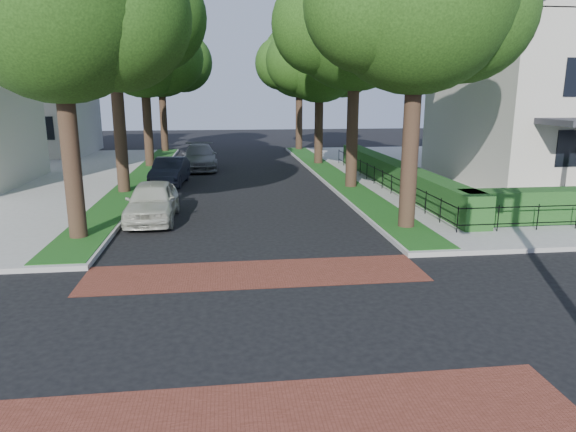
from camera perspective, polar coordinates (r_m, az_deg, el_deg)
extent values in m
plane|color=black|center=(10.81, -2.50, -12.18)|extent=(120.00, 120.00, 0.00)
cube|color=gray|center=(35.44, 27.91, 4.41)|extent=(30.00, 30.00, 0.15)
cube|color=maroon|center=(13.76, -3.59, -6.42)|extent=(9.00, 2.20, 0.01)
cube|color=maroon|center=(8.05, -0.50, -21.97)|extent=(9.00, 2.20, 0.01)
cube|color=#174714|center=(29.81, 4.90, 4.67)|extent=(1.60, 29.80, 0.02)
cube|color=#174714|center=(29.54, -16.12, 4.11)|extent=(1.60, 29.80, 0.02)
cylinder|color=black|center=(17.87, 13.59, 10.35)|extent=(0.56, 0.56, 7.35)
sphere|color=#18320D|center=(18.97, 19.03, 20.74)|extent=(4.65, 4.65, 4.65)
sphere|color=#18320D|center=(17.39, 9.36, 22.32)|extent=(4.34, 4.34, 4.34)
cylinder|color=black|center=(25.51, 7.23, 11.82)|extent=(0.56, 0.56, 7.70)
sphere|color=#18320D|center=(25.72, 7.51, 20.91)|extent=(6.60, 6.60, 6.60)
sphere|color=#18320D|center=(26.46, 11.36, 19.69)|extent=(4.95, 4.95, 4.95)
sphere|color=#18320D|center=(25.14, 3.72, 20.48)|extent=(4.62, 4.62, 4.62)
sphere|color=#18320D|center=(27.40, 6.84, 21.52)|extent=(4.29, 4.29, 4.29)
cylinder|color=black|center=(34.32, 3.46, 11.40)|extent=(0.56, 0.56, 6.65)
sphere|color=#18320D|center=(34.37, 3.54, 17.27)|extent=(5.80, 5.80, 5.80)
sphere|color=#18320D|center=(34.97, 6.12, 16.50)|extent=(4.35, 4.35, 4.35)
sphere|color=#18320D|center=(33.92, 1.09, 16.83)|extent=(4.06, 4.06, 4.06)
sphere|color=#18320D|center=(35.85, 3.28, 17.91)|extent=(3.77, 3.77, 3.77)
cylinder|color=black|center=(43.19, 1.24, 12.07)|extent=(0.56, 0.56, 7.00)
sphere|color=#18320D|center=(43.26, 1.27, 16.97)|extent=(6.00, 6.00, 6.00)
sphere|color=#18320D|center=(43.80, 3.43, 16.38)|extent=(4.50, 4.50, 4.50)
sphere|color=#18320D|center=(42.85, -0.76, 16.61)|extent=(4.20, 4.20, 4.20)
sphere|color=#18320D|center=(44.79, 1.11, 17.49)|extent=(3.90, 3.90, 3.90)
cylinder|color=black|center=(17.41, -23.23, 9.00)|extent=(0.56, 0.56, 7.00)
sphere|color=#18320D|center=(17.45, -18.46, 20.29)|extent=(4.50, 4.50, 4.50)
sphere|color=#18320D|center=(17.82, -29.39, 19.47)|extent=(4.20, 4.20, 4.20)
cylinder|color=black|center=(25.18, -18.37, 11.63)|extent=(0.56, 0.56, 8.05)
sphere|color=#18320D|center=(25.45, -19.13, 21.23)|extent=(6.40, 6.40, 6.40)
sphere|color=#18320D|center=(25.42, -14.76, 20.60)|extent=(4.80, 4.80, 4.80)
sphere|color=#18320D|center=(25.57, -22.90, 20.21)|extent=(4.48, 4.48, 4.48)
sphere|color=#18320D|center=(27.07, -18.26, 21.85)|extent=(4.16, 4.16, 4.16)
cylinder|color=black|center=(34.07, -15.41, 11.12)|extent=(0.56, 0.56, 6.86)
sphere|color=#18320D|center=(34.15, -15.81, 17.20)|extent=(5.60, 5.60, 5.60)
sphere|color=#18320D|center=(34.24, -13.03, 16.67)|extent=(4.20, 4.20, 4.20)
sphere|color=#18320D|center=(34.15, -18.24, 16.53)|extent=(3.92, 3.92, 3.92)
sphere|color=#18320D|center=(35.56, -15.35, 17.87)|extent=(3.64, 3.64, 3.64)
cylinder|color=black|center=(43.00, -13.74, 11.78)|extent=(0.56, 0.56, 7.14)
sphere|color=#18320D|center=(43.08, -14.03, 16.80)|extent=(6.20, 6.20, 6.20)
sphere|color=#18320D|center=(43.20, -11.62, 16.38)|extent=(4.65, 4.65, 4.65)
sphere|color=#18320D|center=(43.06, -16.17, 16.28)|extent=(4.34, 4.34, 4.34)
sphere|color=#18320D|center=(44.64, -13.70, 17.33)|extent=(4.03, 4.03, 4.03)
cube|color=#184619|center=(26.42, 11.67, 4.61)|extent=(1.00, 18.00, 1.20)
cube|color=beige|center=(31.54, 28.81, 10.86)|extent=(12.00, 10.00, 8.00)
cube|color=beige|center=(44.27, -27.04, 10.35)|extent=(9.00, 8.00, 6.50)
cube|color=maroon|center=(42.06, -24.94, 17.42)|extent=(0.80, 0.80, 3.64)
imported|color=beige|center=(19.90, -14.85, 1.60)|extent=(1.77, 4.38, 1.49)
imported|color=black|center=(27.69, -12.99, 4.85)|extent=(1.86, 4.40, 1.41)
imported|color=slate|center=(33.15, -9.80, 6.47)|extent=(2.35, 5.35, 1.53)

